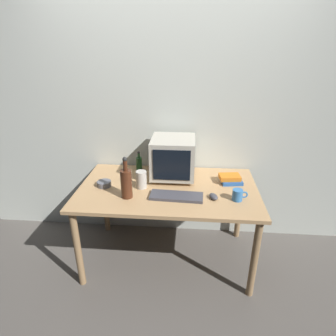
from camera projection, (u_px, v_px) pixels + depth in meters
ground_plane at (168, 256)px, 2.71m from camera, size 6.00×6.00×0.00m
back_wall at (172, 116)px, 2.66m from camera, size 4.00×0.08×2.50m
desk at (168, 196)px, 2.44m from camera, size 1.51×0.89×0.75m
crt_monitor at (173, 158)px, 2.51m from camera, size 0.38×0.39×0.37m
keyboard at (176, 196)px, 2.24m from camera, size 0.43×0.17×0.02m
computer_mouse at (213, 196)px, 2.23m from camera, size 0.09×0.11×0.04m
bottle_tall at (126, 183)px, 2.20m from camera, size 0.09×0.09×0.34m
bottle_short at (139, 163)px, 2.71m from camera, size 0.06×0.06×0.19m
book_stack at (230, 179)px, 2.48m from camera, size 0.21×0.16×0.07m
mug at (238, 195)px, 2.19m from camera, size 0.12×0.08×0.09m
cd_spindle at (104, 184)px, 2.42m from camera, size 0.12×0.12×0.04m
metal_canister at (141, 180)px, 2.37m from camera, size 0.09×0.09×0.15m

